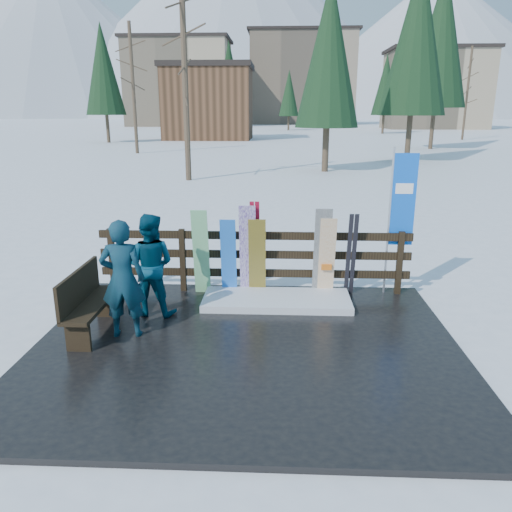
{
  "coord_description": "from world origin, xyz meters",
  "views": [
    {
      "loc": [
        0.43,
        -6.41,
        3.26
      ],
      "look_at": [
        0.09,
        1.0,
        1.1
      ],
      "focal_mm": 35.0,
      "sensor_mm": 36.0,
      "label": 1
    }
  ],
  "objects_px": {
    "rental_flag": "(400,205)",
    "person_front": "(123,279)",
    "snowboard_4": "(322,253)",
    "bench": "(87,300)",
    "snowboard_5": "(327,258)",
    "snowboard_1": "(201,253)",
    "snowboard_0": "(229,257)",
    "snowboard_3": "(248,251)",
    "person_back": "(150,265)",
    "snowboard_2": "(257,257)"
  },
  "relations": [
    {
      "from": "rental_flag",
      "to": "person_front",
      "type": "relative_size",
      "value": 1.49
    },
    {
      "from": "snowboard_4",
      "to": "rental_flag",
      "type": "relative_size",
      "value": 0.63
    },
    {
      "from": "rental_flag",
      "to": "person_front",
      "type": "xyz_separation_m",
      "value": [
        -4.32,
        -2.0,
        -0.74
      ]
    },
    {
      "from": "snowboard_4",
      "to": "rental_flag",
      "type": "height_order",
      "value": "rental_flag"
    },
    {
      "from": "bench",
      "to": "snowboard_4",
      "type": "height_order",
      "value": "snowboard_4"
    },
    {
      "from": "snowboard_5",
      "to": "person_front",
      "type": "bearing_deg",
      "value": -150.57
    },
    {
      "from": "snowboard_1",
      "to": "snowboard_5",
      "type": "bearing_deg",
      "value": -0.0
    },
    {
      "from": "snowboard_0",
      "to": "snowboard_3",
      "type": "xyz_separation_m",
      "value": [
        0.34,
        0.0,
        0.13
      ]
    },
    {
      "from": "snowboard_4",
      "to": "snowboard_1",
      "type": "bearing_deg",
      "value": -180.0
    },
    {
      "from": "snowboard_0",
      "to": "bench",
      "type": "bearing_deg",
      "value": -139.05
    },
    {
      "from": "person_back",
      "to": "bench",
      "type": "bearing_deg",
      "value": 52.67
    },
    {
      "from": "bench",
      "to": "rental_flag",
      "type": "xyz_separation_m",
      "value": [
        4.9,
        1.94,
        1.09
      ]
    },
    {
      "from": "bench",
      "to": "snowboard_3",
      "type": "xyz_separation_m",
      "value": [
        2.26,
        1.67,
        0.31
      ]
    },
    {
      "from": "bench",
      "to": "snowboard_0",
      "type": "height_order",
      "value": "snowboard_0"
    },
    {
      "from": "snowboard_1",
      "to": "person_back",
      "type": "xyz_separation_m",
      "value": [
        -0.68,
        -0.9,
        0.04
      ]
    },
    {
      "from": "snowboard_0",
      "to": "person_front",
      "type": "distance_m",
      "value": 2.2
    },
    {
      "from": "snowboard_4",
      "to": "snowboard_5",
      "type": "relative_size",
      "value": 1.12
    },
    {
      "from": "rental_flag",
      "to": "person_back",
      "type": "xyz_separation_m",
      "value": [
        -4.14,
        -1.17,
        -0.78
      ]
    },
    {
      "from": "snowboard_1",
      "to": "snowboard_2",
      "type": "height_order",
      "value": "snowboard_1"
    },
    {
      "from": "rental_flag",
      "to": "snowboard_2",
      "type": "bearing_deg",
      "value": -173.76
    },
    {
      "from": "snowboard_1",
      "to": "snowboard_4",
      "type": "distance_m",
      "value": 2.12
    },
    {
      "from": "snowboard_2",
      "to": "person_back",
      "type": "relative_size",
      "value": 0.87
    },
    {
      "from": "snowboard_0",
      "to": "snowboard_1",
      "type": "xyz_separation_m",
      "value": [
        -0.49,
        0.0,
        0.08
      ]
    },
    {
      "from": "snowboard_3",
      "to": "person_back",
      "type": "relative_size",
      "value": 1.01
    },
    {
      "from": "snowboard_4",
      "to": "snowboard_5",
      "type": "height_order",
      "value": "snowboard_4"
    },
    {
      "from": "snowboard_0",
      "to": "snowboard_5",
      "type": "bearing_deg",
      "value": -0.0
    },
    {
      "from": "snowboard_1",
      "to": "person_back",
      "type": "relative_size",
      "value": 0.96
    },
    {
      "from": "snowboard_3",
      "to": "bench",
      "type": "bearing_deg",
      "value": -143.58
    },
    {
      "from": "snowboard_2",
      "to": "rental_flag",
      "type": "xyz_separation_m",
      "value": [
        2.47,
        0.27,
        0.9
      ]
    },
    {
      "from": "snowboard_3",
      "to": "snowboard_0",
      "type": "bearing_deg",
      "value": 180.0
    },
    {
      "from": "snowboard_1",
      "to": "snowboard_4",
      "type": "height_order",
      "value": "snowboard_4"
    },
    {
      "from": "snowboard_2",
      "to": "snowboard_0",
      "type": "bearing_deg",
      "value": 180.0
    },
    {
      "from": "bench",
      "to": "snowboard_2",
      "type": "distance_m",
      "value": 2.95
    },
    {
      "from": "bench",
      "to": "person_front",
      "type": "relative_size",
      "value": 0.86
    },
    {
      "from": "snowboard_5",
      "to": "person_back",
      "type": "bearing_deg",
      "value": -162.75
    },
    {
      "from": "snowboard_1",
      "to": "snowboard_4",
      "type": "bearing_deg",
      "value": 0.0
    },
    {
      "from": "bench",
      "to": "snowboard_1",
      "type": "relative_size",
      "value": 0.95
    },
    {
      "from": "rental_flag",
      "to": "snowboard_3",
      "type": "bearing_deg",
      "value": -174.15
    },
    {
      "from": "snowboard_1",
      "to": "snowboard_3",
      "type": "xyz_separation_m",
      "value": [
        0.83,
        0.0,
        0.04
      ]
    },
    {
      "from": "bench",
      "to": "rental_flag",
      "type": "relative_size",
      "value": 0.58
    },
    {
      "from": "snowboard_0",
      "to": "person_front",
      "type": "relative_size",
      "value": 0.81
    },
    {
      "from": "snowboard_1",
      "to": "snowboard_4",
      "type": "relative_size",
      "value": 0.97
    },
    {
      "from": "bench",
      "to": "person_front",
      "type": "bearing_deg",
      "value": -6.21
    },
    {
      "from": "snowboard_4",
      "to": "person_front",
      "type": "distance_m",
      "value": 3.45
    },
    {
      "from": "snowboard_3",
      "to": "rental_flag",
      "type": "height_order",
      "value": "rental_flag"
    },
    {
      "from": "snowboard_0",
      "to": "person_back",
      "type": "relative_size",
      "value": 0.86
    },
    {
      "from": "snowboard_0",
      "to": "snowboard_2",
      "type": "xyz_separation_m",
      "value": [
        0.5,
        -0.0,
        0.01
      ]
    },
    {
      "from": "snowboard_3",
      "to": "snowboard_4",
      "type": "bearing_deg",
      "value": 0.0
    },
    {
      "from": "bench",
      "to": "person_front",
      "type": "xyz_separation_m",
      "value": [
        0.58,
        -0.06,
        0.35
      ]
    },
    {
      "from": "snowboard_3",
      "to": "snowboard_5",
      "type": "height_order",
      "value": "snowboard_3"
    }
  ]
}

